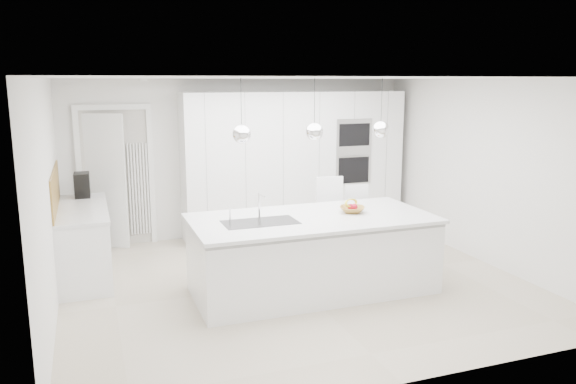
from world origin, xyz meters
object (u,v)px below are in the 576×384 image
object	(u,v)px
fruit_bowl	(352,210)
bar_stool_right	(360,224)
espresso_machine	(82,185)
island_base	(313,256)
bar_stool_left	(334,222)

from	to	relation	value
fruit_bowl	bar_stool_right	distance (m)	0.99
fruit_bowl	espresso_machine	world-z (taller)	espresso_machine
island_base	bar_stool_right	xyz separation A→B (m)	(1.04, 0.83, 0.10)
island_base	bar_stool_left	xyz separation A→B (m)	(0.63, 0.81, 0.16)
island_base	espresso_machine	distance (m)	3.40
fruit_bowl	bar_stool_right	world-z (taller)	bar_stool_right
fruit_bowl	bar_stool_left	size ratio (longest dim) A/B	0.25
island_base	bar_stool_left	bearing A→B (deg)	52.20
island_base	espresso_machine	size ratio (longest dim) A/B	8.37
bar_stool_right	island_base	bearing A→B (deg)	-129.82
island_base	fruit_bowl	bearing A→B (deg)	8.73
bar_stool_left	espresso_machine	bearing A→B (deg)	163.72
fruit_bowl	espresso_machine	xyz separation A→B (m)	(-3.07, 2.10, 0.13)
bar_stool_right	fruit_bowl	bearing A→B (deg)	-112.29
fruit_bowl	bar_stool_right	xyz separation A→B (m)	(0.50, 0.75, -0.41)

